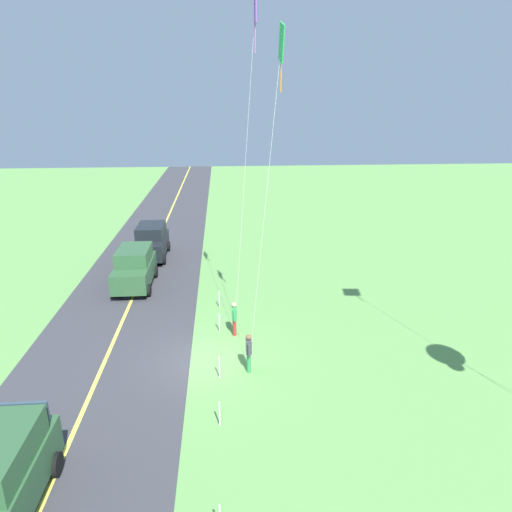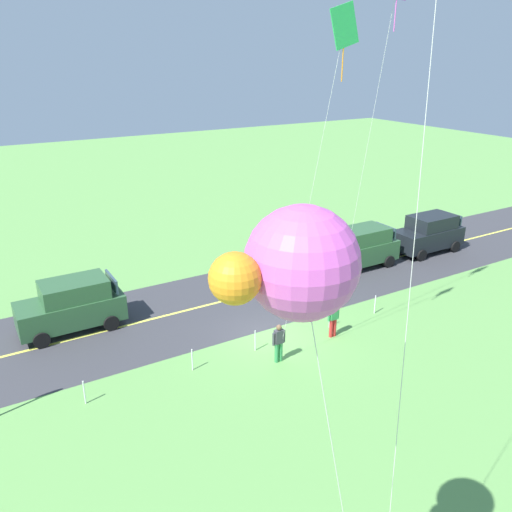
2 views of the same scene
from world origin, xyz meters
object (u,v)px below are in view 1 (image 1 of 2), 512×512
at_px(person_adult_near, 249,352).
at_px(kite_blue_mid, 255,17).
at_px(kite_red_low, 281,51).
at_px(car_parked_west_far, 151,241).
at_px(car_parked_west_near, 134,267).
at_px(person_adult_companion, 234,317).

bearing_deg(person_adult_near, kite_blue_mid, 98.00).
bearing_deg(kite_blue_mid, kite_red_low, 14.33).
relative_size(car_parked_west_far, person_adult_near, 2.75).
relative_size(car_parked_west_far, car_parked_west_near, 1.00).
xyz_separation_m(person_adult_near, kite_red_low, (-1.32, 1.24, 10.88)).
xyz_separation_m(person_adult_companion, kite_red_low, (1.72, 1.71, 10.88)).
bearing_deg(kite_red_low, person_adult_near, -43.28).
height_order(car_parked_west_near, kite_blue_mid, kite_blue_mid).
bearing_deg(car_parked_west_far, car_parked_west_near, -2.63).
relative_size(car_parked_west_near, kite_blue_mid, 0.31).
bearing_deg(person_adult_companion, kite_red_low, 27.58).
distance_m(kite_red_low, kite_blue_mid, 3.16).
bearing_deg(kite_red_low, car_parked_west_near, -137.95).
relative_size(person_adult_near, kite_red_low, 0.13).
height_order(person_adult_near, kite_red_low, kite_red_low).
distance_m(car_parked_west_near, person_adult_near, 11.03).
bearing_deg(kite_blue_mid, car_parked_west_far, -149.04).
xyz_separation_m(car_parked_west_near, person_adult_companion, (6.25, 5.48, -0.29)).
bearing_deg(person_adult_companion, car_parked_west_far, -172.61).
distance_m(car_parked_west_near, kite_red_low, 15.08).
bearing_deg(person_adult_companion, car_parked_west_near, -156.01).
bearing_deg(kite_blue_mid, person_adult_near, -7.71).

